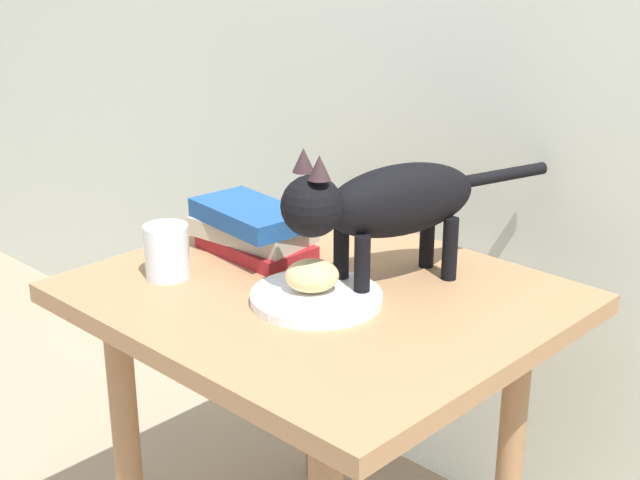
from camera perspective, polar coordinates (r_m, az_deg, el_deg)
side_table at (r=1.42m, az=0.00°, el=-6.19°), size 0.68×0.59×0.55m
plate at (r=1.34m, az=-0.24°, el=-3.61°), size 0.20×0.20×0.01m
bread_roll at (r=1.34m, az=-0.51°, el=-2.25°), size 0.10×0.10×0.05m
cat at (r=1.36m, az=4.00°, el=2.30°), size 0.18×0.46×0.23m
book_stack at (r=1.52m, az=-4.24°, el=0.71°), size 0.21×0.14×0.09m
candle_jar at (r=1.44m, az=-9.54°, el=-0.88°), size 0.07×0.07×0.08m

